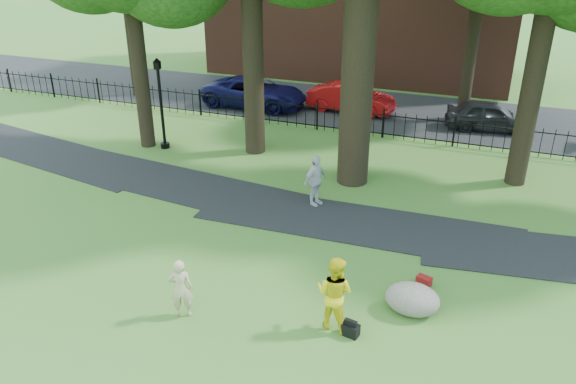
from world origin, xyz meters
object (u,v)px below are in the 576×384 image
at_px(man, 335,293).
at_px(red_sedan, 351,98).
at_px(boulder, 412,297).
at_px(lamppost, 161,105).
at_px(woman, 181,288).

xyz_separation_m(man, red_sedan, (-4.04, 16.23, -0.21)).
relative_size(man, boulder, 1.40).
xyz_separation_m(boulder, red_sedan, (-5.61, 15.00, 0.32)).
xyz_separation_m(boulder, lamppost, (-11.51, 7.36, 1.45)).
relative_size(woman, red_sedan, 0.35).
bearing_deg(lamppost, woman, -63.79).
height_order(woman, man, man).
bearing_deg(boulder, woman, -157.17).
height_order(boulder, red_sedan, red_sedan).
xyz_separation_m(woman, boulder, (5.03, 2.12, -0.37)).
distance_m(boulder, lamppost, 13.74).
bearing_deg(red_sedan, lamppost, 147.12).
bearing_deg(red_sedan, boulder, -154.71).
bearing_deg(red_sedan, man, -161.26).
xyz_separation_m(woman, lamppost, (-6.48, 9.48, 1.08)).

